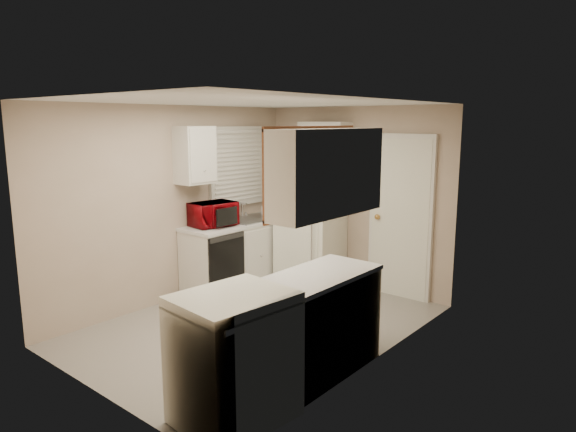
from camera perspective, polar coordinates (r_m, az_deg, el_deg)
The scene contains 19 objects.
floor at distance 5.78m, azimuth -3.24°, elevation -12.00°, with size 3.80×3.80×0.00m, color #ACA7A0.
ceiling at distance 5.34m, azimuth -3.51°, elevation 12.53°, with size 3.80×3.80×0.00m, color white.
wall_left at distance 6.46m, azimuth -12.49°, elevation 1.26°, with size 3.80×3.80×0.00m, color #BFA995.
wall_right at distance 4.61m, azimuth 9.46°, elevation -2.28°, with size 3.80×3.80×0.00m, color #BFA995.
wall_back at distance 6.92m, azimuth 7.43°, elevation 2.03°, with size 2.80×2.80×0.00m, color #BFA995.
wall_front at distance 4.28m, azimuth -21.05°, elevation -3.83°, with size 2.80×2.80×0.00m, color #BFA995.
left_counter at distance 6.98m, azimuth -4.86°, elevation -4.15°, with size 0.60×1.80×0.90m, color silver.
dishwasher at distance 6.36m, azimuth -6.81°, elevation -5.26°, with size 0.03×0.58×0.72m, color black.
sink at distance 6.99m, azimuth -4.05°, elevation -0.66°, with size 0.54×0.74×0.16m, color gray.
microwave at distance 6.55m, azimuth -8.32°, elevation 0.19°, with size 0.30×0.55×0.36m, color maroon.
soap_bottle at distance 7.24m, azimuth -2.48°, elevation 0.88°, with size 0.09×0.09×0.19m, color silver.
window_blinds at distance 7.07m, azimuth -5.66°, elevation 5.50°, with size 0.10×0.98×1.08m, color silver.
upper_cabinet_left at distance 6.41m, azimuth -10.31°, elevation 6.67°, with size 0.30×0.45×0.70m, color silver.
refrigerator at distance 6.89m, azimuth 2.66°, elevation -0.66°, with size 0.72×0.70×1.76m, color white.
cabinet_over_fridge at distance 6.95m, azimuth 4.10°, elevation 8.75°, with size 0.70×0.30×0.40m, color silver.
interior_door at distance 6.58m, azimuth 12.36°, elevation -0.17°, with size 0.86×0.06×2.08m, color white.
right_counter at distance 4.38m, azimuth 0.20°, elevation -13.17°, with size 0.60×2.00×0.90m, color silver.
stove at distance 3.94m, azimuth -6.03°, elevation -15.35°, with size 0.66×0.82×0.99m, color white.
upper_cabinet_right at distance 4.18m, azimuth 4.43°, elevation 4.86°, with size 0.30×1.20×0.70m, color silver.
Camera 1 is at (3.65, -3.89, 2.21)m, focal length 32.00 mm.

